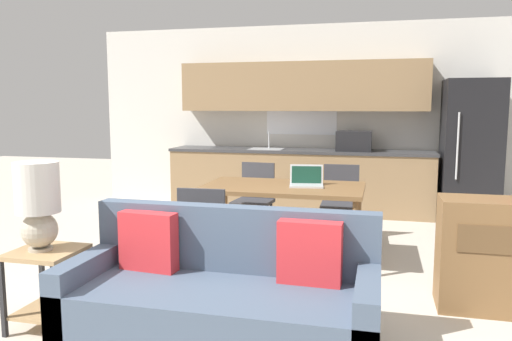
{
  "coord_description": "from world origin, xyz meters",
  "views": [
    {
      "loc": [
        1.13,
        -2.8,
        1.53
      ],
      "look_at": [
        0.06,
        1.5,
        0.95
      ],
      "focal_mm": 35.0,
      "sensor_mm": 36.0,
      "label": 1
    }
  ],
  "objects_px": {
    "refrigerator": "(470,151)",
    "dining_chair_near_left": "(206,231)",
    "couch": "(223,294)",
    "laptop": "(306,181)",
    "side_table": "(48,276)",
    "table_lamp": "(38,202)",
    "dining_chair_far_right": "(340,200)",
    "dining_chair_far_left": "(255,196)",
    "dining_table": "(283,192)",
    "credenza": "(512,256)"
  },
  "relations": [
    {
      "from": "laptop",
      "to": "dining_table",
      "type": "bearing_deg",
      "value": -176.42
    },
    {
      "from": "table_lamp",
      "to": "laptop",
      "type": "distance_m",
      "value": 2.46
    },
    {
      "from": "side_table",
      "to": "table_lamp",
      "type": "xyz_separation_m",
      "value": [
        -0.03,
        -0.01,
        0.52
      ]
    },
    {
      "from": "side_table",
      "to": "laptop",
      "type": "relative_size",
      "value": 1.56
    },
    {
      "from": "refrigerator",
      "to": "dining_chair_far_left",
      "type": "height_order",
      "value": "refrigerator"
    },
    {
      "from": "credenza",
      "to": "dining_chair_far_right",
      "type": "bearing_deg",
      "value": 130.08
    },
    {
      "from": "table_lamp",
      "to": "credenza",
      "type": "bearing_deg",
      "value": 18.74
    },
    {
      "from": "refrigerator",
      "to": "side_table",
      "type": "distance_m",
      "value": 5.37
    },
    {
      "from": "dining_table",
      "to": "couch",
      "type": "height_order",
      "value": "couch"
    },
    {
      "from": "dining_table",
      "to": "dining_chair_near_left",
      "type": "relative_size",
      "value": 1.8
    },
    {
      "from": "refrigerator",
      "to": "credenza",
      "type": "height_order",
      "value": "refrigerator"
    },
    {
      "from": "table_lamp",
      "to": "laptop",
      "type": "height_order",
      "value": "table_lamp"
    },
    {
      "from": "dining_table",
      "to": "laptop",
      "type": "distance_m",
      "value": 0.25
    },
    {
      "from": "side_table",
      "to": "dining_chair_near_left",
      "type": "xyz_separation_m",
      "value": [
        0.79,
        1.01,
        0.11
      ]
    },
    {
      "from": "table_lamp",
      "to": "dining_chair_far_right",
      "type": "bearing_deg",
      "value": 56.5
    },
    {
      "from": "dining_chair_far_left",
      "to": "laptop",
      "type": "distance_m",
      "value": 1.09
    },
    {
      "from": "dining_chair_far_left",
      "to": "dining_chair_near_left",
      "type": "xyz_separation_m",
      "value": [
        -0.0,
        -1.66,
        0.0
      ]
    },
    {
      "from": "dining_chair_near_left",
      "to": "laptop",
      "type": "height_order",
      "value": "laptop"
    },
    {
      "from": "couch",
      "to": "laptop",
      "type": "distance_m",
      "value": 1.93
    },
    {
      "from": "couch",
      "to": "dining_chair_far_right",
      "type": "height_order",
      "value": "dining_chair_far_right"
    },
    {
      "from": "couch",
      "to": "credenza",
      "type": "height_order",
      "value": "couch"
    },
    {
      "from": "credenza",
      "to": "laptop",
      "type": "height_order",
      "value": "laptop"
    },
    {
      "from": "table_lamp",
      "to": "credenza",
      "type": "xyz_separation_m",
      "value": [
        3.19,
        1.08,
        -0.46
      ]
    },
    {
      "from": "couch",
      "to": "side_table",
      "type": "bearing_deg",
      "value": -177.43
    },
    {
      "from": "credenza",
      "to": "dining_chair_far_left",
      "type": "height_order",
      "value": "dining_chair_far_left"
    },
    {
      "from": "dining_chair_near_left",
      "to": "dining_chair_far_left",
      "type": "bearing_deg",
      "value": -93.2
    },
    {
      "from": "couch",
      "to": "dining_chair_near_left",
      "type": "xyz_separation_m",
      "value": [
        -0.46,
        0.96,
        0.14
      ]
    },
    {
      "from": "couch",
      "to": "dining_chair_far_left",
      "type": "height_order",
      "value": "dining_chair_far_left"
    },
    {
      "from": "table_lamp",
      "to": "credenza",
      "type": "height_order",
      "value": "table_lamp"
    },
    {
      "from": "dining_chair_far_left",
      "to": "dining_chair_far_right",
      "type": "bearing_deg",
      "value": 7.57
    },
    {
      "from": "dining_chair_far_left",
      "to": "dining_chair_near_left",
      "type": "relative_size",
      "value": 1.0
    },
    {
      "from": "refrigerator",
      "to": "dining_chair_near_left",
      "type": "distance_m",
      "value": 4.08
    },
    {
      "from": "dining_table",
      "to": "dining_chair_far_left",
      "type": "bearing_deg",
      "value": 121.14
    },
    {
      "from": "side_table",
      "to": "credenza",
      "type": "relative_size",
      "value": 0.53
    },
    {
      "from": "credenza",
      "to": "side_table",
      "type": "bearing_deg",
      "value": -161.32
    },
    {
      "from": "refrigerator",
      "to": "laptop",
      "type": "bearing_deg",
      "value": -129.22
    },
    {
      "from": "refrigerator",
      "to": "dining_chair_near_left",
      "type": "bearing_deg",
      "value": -129.01
    },
    {
      "from": "side_table",
      "to": "credenza",
      "type": "bearing_deg",
      "value": 18.68
    },
    {
      "from": "credenza",
      "to": "couch",
      "type": "bearing_deg",
      "value": -152.14
    },
    {
      "from": "couch",
      "to": "dining_chair_far_right",
      "type": "relative_size",
      "value": 2.25
    },
    {
      "from": "dining_table",
      "to": "dining_chair_far_right",
      "type": "bearing_deg",
      "value": 59.84
    },
    {
      "from": "refrigerator",
      "to": "table_lamp",
      "type": "relative_size",
      "value": 3.09
    },
    {
      "from": "credenza",
      "to": "laptop",
      "type": "xyz_separation_m",
      "value": [
        -1.66,
        0.84,
        0.38
      ]
    },
    {
      "from": "table_lamp",
      "to": "dining_chair_far_left",
      "type": "xyz_separation_m",
      "value": [
        0.82,
        2.69,
        -0.4
      ]
    },
    {
      "from": "dining_table",
      "to": "dining_chair_near_left",
      "type": "xyz_separation_m",
      "value": [
        -0.49,
        -0.85,
        -0.21
      ]
    },
    {
      "from": "refrigerator",
      "to": "side_table",
      "type": "bearing_deg",
      "value": -128.74
    },
    {
      "from": "couch",
      "to": "dining_table",
      "type": "bearing_deg",
      "value": 88.83
    },
    {
      "from": "refrigerator",
      "to": "table_lamp",
      "type": "distance_m",
      "value": 5.37
    },
    {
      "from": "dining_table",
      "to": "dining_chair_far_right",
      "type": "relative_size",
      "value": 1.8
    },
    {
      "from": "side_table",
      "to": "dining_chair_far_right",
      "type": "xyz_separation_m",
      "value": [
        1.77,
        2.72,
        0.11
      ]
    }
  ]
}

